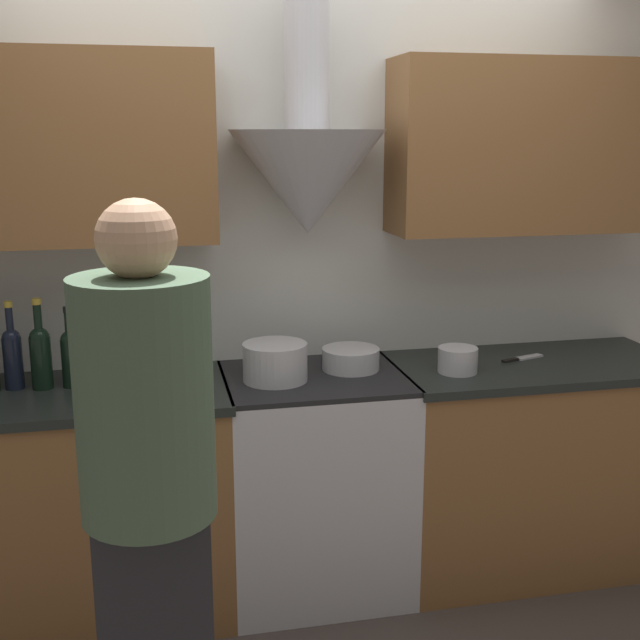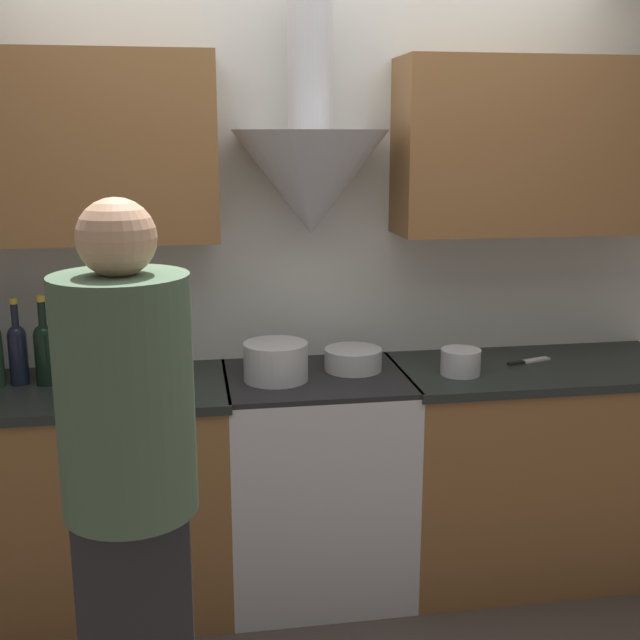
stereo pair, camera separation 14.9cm
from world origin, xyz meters
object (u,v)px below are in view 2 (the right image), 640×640
object	(u,v)px
mixing_bowl	(353,359)
person_foreground_left	(131,495)
wine_bottle_7	(74,352)
stove_range	(316,481)
saucepan	(461,362)
wine_bottle_5	(18,350)
stock_pot	(276,361)
wine_bottle_6	(45,350)

from	to	relation	value
mixing_bowl	person_foreground_left	world-z (taller)	person_foreground_left
wine_bottle_7	mixing_bowl	distance (m)	1.09
stove_range	saucepan	bearing A→B (deg)	-7.59
wine_bottle_5	mixing_bowl	world-z (taller)	wine_bottle_5
mixing_bowl	person_foreground_left	distance (m)	1.37
mixing_bowl	saucepan	xyz separation A→B (m)	(0.41, -0.13, 0.01)
mixing_bowl	saucepan	distance (m)	0.43
stove_range	stock_pot	distance (m)	0.55
wine_bottle_6	mixing_bowl	world-z (taller)	wine_bottle_6
wine_bottle_5	stock_pot	size ratio (longest dim) A/B	1.34
saucepan	stock_pot	bearing A→B (deg)	176.35
wine_bottle_6	wine_bottle_7	world-z (taller)	wine_bottle_6
wine_bottle_5	stock_pot	world-z (taller)	wine_bottle_5
saucepan	person_foreground_left	xyz separation A→B (m)	(-1.22, -0.97, -0.02)
wine_bottle_6	stock_pot	world-z (taller)	wine_bottle_6
wine_bottle_6	wine_bottle_5	bearing A→B (deg)	168.55
wine_bottle_6	wine_bottle_7	distance (m)	0.11
wine_bottle_6	saucepan	distance (m)	1.62
stove_range	person_foreground_left	distance (m)	1.32
stock_pot	wine_bottle_5	bearing A→B (deg)	173.58
stove_range	wine_bottle_6	world-z (taller)	wine_bottle_6
stove_range	mixing_bowl	bearing A→B (deg)	18.74
stove_range	person_foreground_left	size ratio (longest dim) A/B	0.54
stove_range	stock_pot	size ratio (longest dim) A/B	3.65
mixing_bowl	saucepan	world-z (taller)	saucepan
wine_bottle_7	mixing_bowl	xyz separation A→B (m)	(1.09, -0.00, -0.08)
mixing_bowl	stove_range	bearing A→B (deg)	-161.26
wine_bottle_7	mixing_bowl	bearing A→B (deg)	-0.17
stove_range	wine_bottle_6	distance (m)	1.19
stove_range	stock_pot	xyz separation A→B (m)	(-0.16, -0.03, 0.53)
stock_pot	mixing_bowl	bearing A→B (deg)	14.57
stock_pot	saucepan	distance (m)	0.74
saucepan	wine_bottle_6	bearing A→B (deg)	175.17
mixing_bowl	person_foreground_left	xyz separation A→B (m)	(-0.81, -1.10, -0.02)
stock_pot	saucepan	world-z (taller)	stock_pot
wine_bottle_7	saucepan	distance (m)	1.51
stove_range	mixing_bowl	distance (m)	0.53
stove_range	wine_bottle_5	world-z (taller)	wine_bottle_5
stove_range	wine_bottle_6	size ratio (longest dim) A/B	2.65
wine_bottle_6	stock_pot	xyz separation A→B (m)	(0.87, -0.09, -0.06)
stock_pot	stove_range	bearing A→B (deg)	10.24
wine_bottle_7	stock_pot	world-z (taller)	wine_bottle_7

